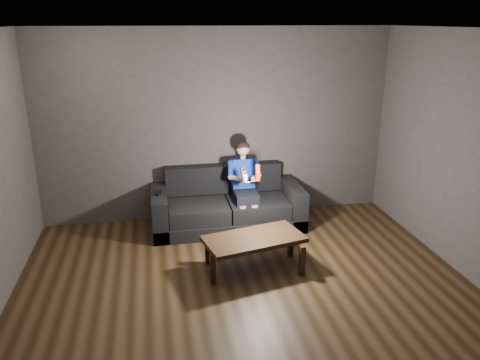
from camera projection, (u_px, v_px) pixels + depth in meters
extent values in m
plane|color=black|center=(254.00, 309.00, 4.74)|extent=(5.00, 5.00, 0.00)
cube|color=#3D3634|center=(217.00, 126.00, 6.62)|extent=(5.00, 0.04, 2.70)
cube|color=white|center=(257.00, 29.00, 3.86)|extent=(5.00, 5.00, 0.02)
cube|color=black|center=(228.00, 220.00, 6.61)|extent=(2.08, 0.90, 0.18)
cube|color=black|center=(199.00, 212.00, 6.38)|extent=(0.81, 0.63, 0.22)
cube|color=black|center=(258.00, 207.00, 6.53)|extent=(0.81, 0.63, 0.22)
cube|color=black|center=(223.00, 178.00, 6.76)|extent=(1.67, 0.21, 0.41)
cube|color=black|center=(160.00, 212.00, 6.38)|extent=(0.21, 0.90, 0.57)
cube|color=black|center=(292.00, 203.00, 6.71)|extent=(0.21, 0.90, 0.57)
cube|color=black|center=(246.00, 197.00, 6.42)|extent=(0.31, 0.39, 0.14)
cube|color=navy|center=(243.00, 173.00, 6.52)|extent=(0.31, 0.22, 0.43)
cube|color=gold|center=(244.00, 171.00, 6.42)|extent=(0.09, 0.09, 0.10)
cube|color=red|center=(244.00, 171.00, 6.42)|extent=(0.06, 0.06, 0.07)
cylinder|color=tan|center=(243.00, 157.00, 6.45)|extent=(0.07, 0.07, 0.06)
sphere|color=tan|center=(243.00, 149.00, 6.41)|extent=(0.18, 0.18, 0.18)
ellipsoid|color=black|center=(243.00, 147.00, 6.41)|extent=(0.19, 0.19, 0.17)
cylinder|color=navy|center=(230.00, 170.00, 6.40)|extent=(0.08, 0.23, 0.20)
cylinder|color=navy|center=(257.00, 169.00, 6.47)|extent=(0.08, 0.23, 0.20)
cylinder|color=tan|center=(236.00, 177.00, 6.27)|extent=(0.14, 0.24, 0.11)
cylinder|color=tan|center=(256.00, 176.00, 6.32)|extent=(0.14, 0.24, 0.11)
sphere|color=tan|center=(242.00, 180.00, 6.20)|extent=(0.09, 0.09, 0.09)
sphere|color=tan|center=(254.00, 179.00, 6.23)|extent=(0.09, 0.09, 0.09)
cylinder|color=tan|center=(243.00, 218.00, 6.29)|extent=(0.09, 0.09, 0.35)
cylinder|color=tan|center=(255.00, 217.00, 6.32)|extent=(0.09, 0.09, 0.35)
cube|color=red|center=(258.00, 173.00, 5.97)|extent=(0.06, 0.08, 0.22)
cube|color=maroon|center=(258.00, 169.00, 5.93)|extent=(0.04, 0.01, 0.03)
cylinder|color=silver|center=(258.00, 174.00, 5.95)|extent=(0.02, 0.01, 0.02)
ellipsoid|color=silver|center=(245.00, 177.00, 5.96)|extent=(0.09, 0.11, 0.16)
cylinder|color=black|center=(246.00, 173.00, 5.91)|extent=(0.03, 0.01, 0.03)
cube|color=black|center=(159.00, 193.00, 6.24)|extent=(0.09, 0.17, 0.03)
cube|color=black|center=(159.00, 190.00, 6.28)|extent=(0.03, 0.03, 0.00)
cube|color=black|center=(254.00, 239.00, 5.38)|extent=(1.23, 0.80, 0.05)
cube|color=black|center=(213.00, 269.00, 5.14)|extent=(0.06, 0.06, 0.36)
cube|color=black|center=(302.00, 260.00, 5.32)|extent=(0.06, 0.06, 0.36)
cube|color=black|center=(208.00, 250.00, 5.57)|extent=(0.06, 0.06, 0.36)
cube|color=black|center=(291.00, 242.00, 5.75)|extent=(0.06, 0.06, 0.36)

